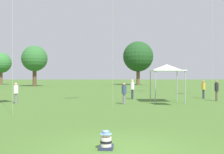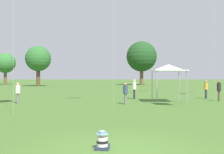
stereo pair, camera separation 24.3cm
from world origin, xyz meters
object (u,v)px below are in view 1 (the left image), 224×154
(seated_toddler, at_px, (106,142))
(distant_tree_0, at_px, (138,57))
(distant_tree_1, at_px, (1,63))
(person_standing_5, at_px, (203,88))
(person_standing_3, at_px, (132,87))
(distant_tree_2, at_px, (35,59))
(canopy_tent, at_px, (167,68))
(person_standing_6, at_px, (124,92))
(person_standing_1, at_px, (217,89))
(person_standing_0, at_px, (16,91))

(seated_toddler, distance_m, distant_tree_0, 55.33)
(distant_tree_1, bearing_deg, person_standing_5, -48.64)
(person_standing_3, height_order, distant_tree_2, distant_tree_2)
(canopy_tent, relative_size, distant_tree_1, 0.40)
(person_standing_6, bearing_deg, distant_tree_1, -177.78)
(person_standing_3, xyz_separation_m, canopy_tent, (2.55, -3.08, 1.73))
(person_standing_6, xyz_separation_m, distant_tree_2, (-16.41, 35.03, 4.79))
(person_standing_1, relative_size, canopy_tent, 0.57)
(seated_toddler, height_order, distant_tree_0, distant_tree_0)
(person_standing_0, bearing_deg, distant_tree_1, 80.94)
(person_standing_3, bearing_deg, canopy_tent, 59.79)
(person_standing_0, relative_size, person_standing_1, 0.93)
(seated_toddler, relative_size, person_standing_3, 0.30)
(person_standing_0, xyz_separation_m, distant_tree_0, (14.72, 41.53, 5.78))
(person_standing_3, distance_m, distant_tree_0, 38.36)
(person_standing_6, xyz_separation_m, distant_tree_0, (6.25, 42.05, 5.79))
(person_standing_0, height_order, person_standing_5, person_standing_5)
(person_standing_1, bearing_deg, seated_toddler, 69.12)
(canopy_tent, bearing_deg, distant_tree_2, 120.79)
(person_standing_1, distance_m, distant_tree_2, 41.16)
(person_standing_6, height_order, distant_tree_1, distant_tree_1)
(distant_tree_0, bearing_deg, person_standing_3, -97.81)
(person_standing_5, bearing_deg, canopy_tent, 110.75)
(person_standing_5, xyz_separation_m, distant_tree_0, (-1.79, 37.14, 5.72))
(seated_toddler, xyz_separation_m, person_standing_5, (9.43, 17.27, 0.82))
(person_standing_5, height_order, canopy_tent, canopy_tent)
(seated_toddler, xyz_separation_m, person_standing_1, (9.64, 14.76, 0.85))
(person_standing_1, bearing_deg, distant_tree_1, -37.92)
(seated_toddler, height_order, person_standing_1, person_standing_1)
(person_standing_1, distance_m, distant_tree_0, 40.11)
(person_standing_3, xyz_separation_m, person_standing_5, (6.94, 0.44, -0.06))
(person_standing_0, height_order, canopy_tent, canopy_tent)
(person_standing_3, bearing_deg, person_standing_0, -47.42)
(person_standing_0, height_order, distant_tree_2, distant_tree_2)
(person_standing_0, distance_m, distant_tree_0, 44.44)
(person_standing_6, height_order, distant_tree_2, distant_tree_2)
(person_standing_3, bearing_deg, person_standing_5, 113.75)
(person_standing_0, height_order, distant_tree_0, distant_tree_0)
(distant_tree_0, relative_size, distant_tree_1, 1.31)
(seated_toddler, height_order, distant_tree_2, distant_tree_2)
(seated_toddler, distance_m, person_standing_1, 17.65)
(person_standing_3, distance_m, canopy_tent, 4.36)
(person_standing_1, distance_m, distant_tree_1, 55.88)
(person_standing_0, height_order, distant_tree_1, distant_tree_1)
(person_standing_3, xyz_separation_m, person_standing_6, (-1.09, -4.47, -0.13))
(person_standing_0, xyz_separation_m, distant_tree_2, (-7.93, 34.51, 4.78))
(distant_tree_0, bearing_deg, person_standing_5, -87.25)
(person_standing_0, relative_size, person_standing_6, 1.01)
(seated_toddler, relative_size, canopy_tent, 0.18)
(person_standing_1, relative_size, person_standing_6, 1.08)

